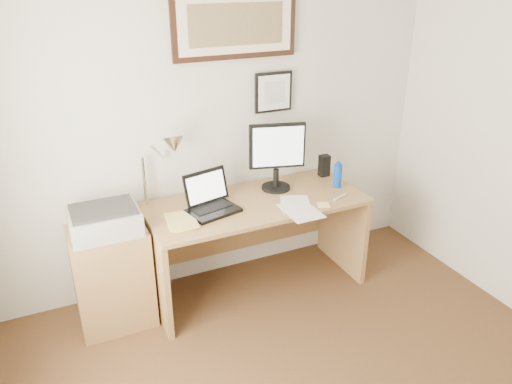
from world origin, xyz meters
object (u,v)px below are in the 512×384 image
side_cabinet (112,277)px  printer (104,221)px  desk (252,224)px  laptop (211,202)px  lcd_monitor (277,153)px  water_bottle (338,176)px  book (167,223)px

side_cabinet → printer: 0.45m
desk → printer: 1.12m
desk → laptop: bearing=-167.9°
lcd_monitor → printer: lcd_monitor is taller
water_bottle → desk: bearing=170.2°
book → desk: 0.75m
water_bottle → desk: (-0.67, 0.12, -0.33)m
lcd_monitor → water_bottle: bearing=-20.1°
printer → side_cabinet: bearing=83.1°
desk → lcd_monitor: lcd_monitor is taller
water_bottle → laptop: (-1.02, 0.04, -0.04)m
water_bottle → laptop: laptop is taller
desk → lcd_monitor: 0.58m
water_bottle → lcd_monitor: size_ratio=0.36×
side_cabinet → laptop: bearing=-3.2°
laptop → lcd_monitor: (0.58, 0.12, 0.23)m
water_bottle → side_cabinet: bearing=177.3°
desk → printer: (-1.07, -0.07, 0.30)m
desk → printer: size_ratio=3.64×
water_bottle → book: 1.37m
side_cabinet → lcd_monitor: lcd_monitor is taller
book → desk: bearing=13.7°
desk → laptop: laptop is taller
printer → laptop: bearing=-0.5°
side_cabinet → lcd_monitor: bearing=3.6°
book → lcd_monitor: lcd_monitor is taller
book → desk: (0.69, 0.17, -0.25)m
water_bottle → lcd_monitor: bearing=159.9°
water_bottle → book: (-1.37, -0.05, -0.08)m
lcd_monitor → printer: (-1.30, -0.11, -0.22)m
laptop → desk: bearing=12.1°
water_bottle → lcd_monitor: (-0.44, 0.16, 0.20)m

